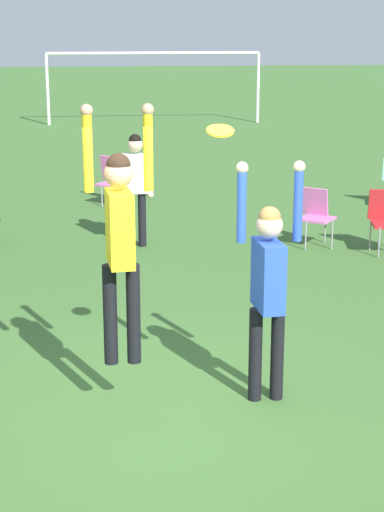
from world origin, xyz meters
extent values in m
plane|color=#3D662D|center=(0.00, 0.00, 0.00)|extent=(120.00, 120.00, 0.00)
cylinder|color=black|center=(-0.44, 0.15, 0.90)|extent=(0.12, 0.12, 0.88)
cylinder|color=black|center=(-0.24, 0.15, 0.90)|extent=(0.12, 0.12, 0.88)
cube|color=yellow|center=(-0.34, 0.15, 1.65)|extent=(0.24, 0.46, 0.63)
sphere|color=tan|center=(-0.34, 0.15, 2.12)|extent=(0.24, 0.24, 0.24)
sphere|color=black|center=(-0.34, 0.15, 2.18)|extent=(0.20, 0.20, 0.20)
cylinder|color=yellow|center=(-0.58, 0.15, 2.30)|extent=(0.08, 0.08, 0.66)
sphere|color=tan|center=(-0.58, 0.15, 2.63)|extent=(0.10, 0.10, 0.10)
cylinder|color=yellow|center=(-0.09, 0.15, 2.30)|extent=(0.08, 0.08, 0.66)
sphere|color=tan|center=(-0.09, 0.15, 2.63)|extent=(0.10, 0.10, 0.10)
cylinder|color=black|center=(0.85, 0.26, 0.43)|extent=(0.12, 0.12, 0.86)
cylinder|color=black|center=(1.05, 0.26, 0.43)|extent=(0.12, 0.12, 0.86)
cube|color=blue|center=(0.95, 0.26, 1.17)|extent=(0.24, 0.46, 0.61)
sphere|color=beige|center=(0.95, 0.26, 1.62)|extent=(0.23, 0.23, 0.23)
sphere|color=olive|center=(0.95, 0.26, 1.69)|extent=(0.20, 0.20, 0.20)
cylinder|color=blue|center=(0.70, 0.26, 1.80)|extent=(0.08, 0.08, 0.65)
sphere|color=beige|center=(0.70, 0.26, 2.13)|extent=(0.10, 0.10, 0.10)
cylinder|color=blue|center=(1.19, 0.26, 1.80)|extent=(0.08, 0.08, 0.65)
sphere|color=beige|center=(1.19, 0.26, 2.13)|extent=(0.10, 0.10, 0.10)
cylinder|color=yellow|center=(0.49, 0.12, 2.46)|extent=(0.23, 0.22, 0.09)
cylinder|color=gray|center=(3.52, 4.81, 0.23)|extent=(0.02, 0.02, 0.46)
cylinder|color=gray|center=(3.52, 5.22, 0.23)|extent=(0.02, 0.02, 0.46)
cylinder|color=gray|center=(-0.44, 8.81, 0.20)|extent=(0.02, 0.02, 0.40)
cylinder|color=gray|center=(-0.01, 8.81, 0.20)|extent=(0.02, 0.02, 0.40)
cylinder|color=gray|center=(-0.44, 9.24, 0.20)|extent=(0.02, 0.02, 0.40)
cylinder|color=gray|center=(-0.01, 9.24, 0.20)|extent=(0.02, 0.02, 0.40)
cube|color=#C666A3|center=(-0.22, 9.02, 0.38)|extent=(0.71, 0.71, 0.04)
cube|color=#C666A3|center=(-0.22, 9.25, 0.63)|extent=(0.46, 0.41, 0.47)
cylinder|color=gray|center=(4.78, 8.33, 0.22)|extent=(0.02, 0.02, 0.45)
cylinder|color=gray|center=(2.56, 5.35, 0.22)|extent=(0.02, 0.02, 0.45)
cylinder|color=gray|center=(2.97, 5.35, 0.22)|extent=(0.02, 0.02, 0.45)
cylinder|color=gray|center=(2.56, 5.75, 0.22)|extent=(0.02, 0.02, 0.45)
cylinder|color=gray|center=(2.97, 5.75, 0.22)|extent=(0.02, 0.02, 0.45)
cube|color=#C666A3|center=(2.76, 5.55, 0.43)|extent=(0.67, 0.67, 0.04)
cube|color=#C666A3|center=(2.76, 5.77, 0.66)|extent=(0.44, 0.38, 0.42)
cylinder|color=black|center=(-0.03, 5.86, 0.41)|extent=(0.12, 0.12, 0.83)
cylinder|color=black|center=(0.15, 5.86, 0.41)|extent=(0.12, 0.12, 0.83)
cube|color=white|center=(0.06, 5.86, 1.12)|extent=(0.39, 0.22, 0.59)
sphere|color=beige|center=(0.06, 5.86, 1.55)|extent=(0.22, 0.22, 0.22)
sphere|color=black|center=(0.06, 5.86, 1.61)|extent=(0.19, 0.19, 0.19)
cylinder|color=white|center=(-0.15, 5.86, 1.10)|extent=(0.08, 0.08, 0.62)
sphere|color=beige|center=(-0.15, 5.86, 0.79)|extent=(0.10, 0.10, 0.10)
cylinder|color=white|center=(0.27, 5.86, 1.10)|extent=(0.08, 0.08, 0.62)
sphere|color=beige|center=(0.27, 5.86, 0.79)|extent=(0.10, 0.10, 0.10)
cylinder|color=white|center=(-2.04, 21.99, 1.15)|extent=(0.10, 0.10, 2.30)
cylinder|color=white|center=(4.96, 21.99, 1.15)|extent=(0.10, 0.10, 2.30)
cylinder|color=white|center=(1.46, 21.99, 2.30)|extent=(7.00, 0.10, 0.10)
camera|label=1|loc=(-0.51, -6.77, 3.32)|focal=60.00mm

